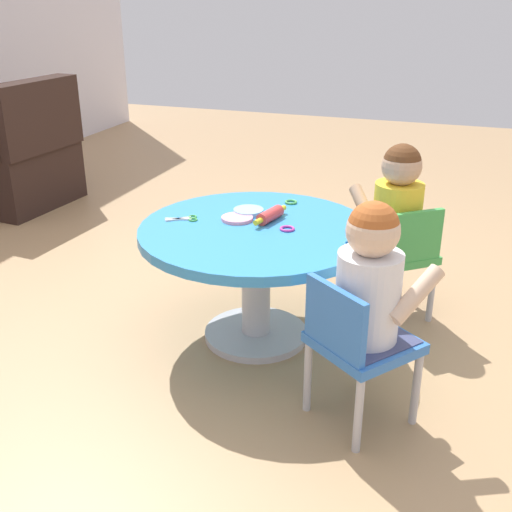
% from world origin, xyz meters
% --- Properties ---
extents(ground_plane, '(10.00, 10.00, 0.00)m').
position_xyz_m(ground_plane, '(0.00, 0.00, 0.00)').
color(ground_plane, tan).
extents(craft_table, '(0.94, 0.94, 0.50)m').
position_xyz_m(craft_table, '(0.00, 0.00, 0.39)').
color(craft_table, silver).
rests_on(craft_table, ground).
extents(child_chair_left, '(0.42, 0.42, 0.54)m').
position_xyz_m(child_chair_left, '(-0.42, -0.50, 0.31)').
color(child_chair_left, '#B7B7BC').
rests_on(child_chair_left, ground).
extents(seated_child_left, '(0.44, 0.42, 0.51)m').
position_xyz_m(seated_child_left, '(-0.39, -0.52, 0.53)').
color(seated_child_left, '#3F4772').
rests_on(seated_child_left, ground).
extents(child_chair_right, '(0.42, 0.42, 0.54)m').
position_xyz_m(child_chair_right, '(0.39, -0.53, 0.31)').
color(child_chair_right, '#B7B7BC').
rests_on(child_chair_right, ground).
extents(seated_child_right, '(0.44, 0.43, 0.51)m').
position_xyz_m(seated_child_right, '(0.42, -0.50, 0.53)').
color(seated_child_right, '#3F4772').
rests_on(seated_child_right, ground).
extents(armchair_dark, '(0.76, 0.77, 0.85)m').
position_xyz_m(armchair_dark, '(1.15, 2.15, 0.31)').
color(armchair_dark, black).
rests_on(armchair_dark, ground).
extents(rolling_pin, '(0.23, 0.08, 0.05)m').
position_xyz_m(rolling_pin, '(0.09, -0.03, 0.53)').
color(rolling_pin, '#D83F3F').
rests_on(rolling_pin, craft_table).
extents(craft_scissors, '(0.11, 0.14, 0.01)m').
position_xyz_m(craft_scissors, '(-0.01, 0.30, 0.51)').
color(craft_scissors, silver).
rests_on(craft_scissors, craft_table).
extents(playdough_blob_0, '(0.13, 0.13, 0.02)m').
position_xyz_m(playdough_blob_0, '(0.15, 0.09, 0.51)').
color(playdough_blob_0, '#8CCCF2').
rests_on(playdough_blob_0, craft_table).
extents(playdough_blob_1, '(0.13, 0.13, 0.01)m').
position_xyz_m(playdough_blob_1, '(0.05, 0.10, 0.51)').
color(playdough_blob_1, pink).
rests_on(playdough_blob_1, craft_table).
extents(cookie_cutter_0, '(0.06, 0.06, 0.01)m').
position_xyz_m(cookie_cutter_0, '(0.34, -0.05, 0.51)').
color(cookie_cutter_0, '#4CB259').
rests_on(cookie_cutter_0, craft_table).
extents(cookie_cutter_1, '(0.06, 0.06, 0.01)m').
position_xyz_m(cookie_cutter_1, '(0.01, -0.13, 0.51)').
color(cookie_cutter_1, '#D83FA5').
rests_on(cookie_cutter_1, craft_table).
extents(cookie_cutter_2, '(0.06, 0.06, 0.01)m').
position_xyz_m(cookie_cutter_2, '(-0.06, -0.40, 0.51)').
color(cookie_cutter_2, '#3F99D8').
rests_on(cookie_cutter_2, craft_table).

